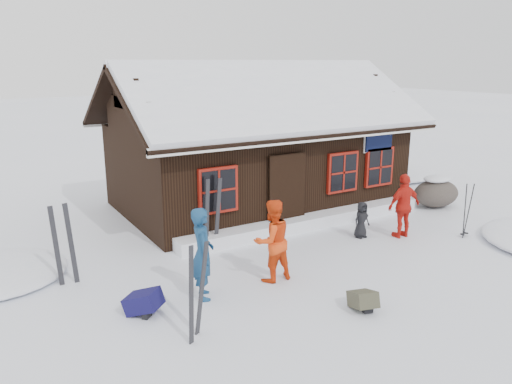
# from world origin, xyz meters

# --- Properties ---
(ground) EXTENTS (120.00, 120.00, 0.00)m
(ground) POSITION_xyz_m (0.00, 0.00, 0.00)
(ground) COLOR white
(ground) RESTS_ON ground
(mountain_hut) EXTENTS (8.90, 6.09, 4.42)m
(mountain_hut) POSITION_xyz_m (1.50, 4.98, 1.58)
(mountain_hut) COLOR black
(mountain_hut) RESTS_ON ground
(snow_drift) EXTENTS (7.60, 0.60, 0.35)m
(snow_drift) POSITION_xyz_m (1.50, 2.25, 0.17)
(snow_drift) COLOR white
(snow_drift) RESTS_ON ground
(snow_mounds) EXTENTS (20.60, 13.20, 0.48)m
(snow_mounds) POSITION_xyz_m (1.65, 1.86, 0.00)
(snow_mounds) COLOR white
(snow_mounds) RESTS_ON ground
(skier_teal) EXTENTS (0.59, 0.74, 1.78)m
(skier_teal) POSITION_xyz_m (-2.69, -0.04, 0.89)
(skier_teal) COLOR navy
(skier_teal) RESTS_ON ground
(skier_orange_left) EXTENTS (0.84, 0.66, 1.70)m
(skier_orange_left) POSITION_xyz_m (-1.15, -0.05, 0.85)
(skier_orange_left) COLOR #E54010
(skier_orange_left) RESTS_ON ground
(skier_orange_right) EXTENTS (0.99, 0.47, 1.65)m
(skier_orange_right) POSITION_xyz_m (3.12, 0.42, 0.83)
(skier_orange_right) COLOR red
(skier_orange_right) RESTS_ON ground
(skier_crouched) EXTENTS (0.47, 0.32, 0.94)m
(skier_crouched) POSITION_xyz_m (2.19, 0.93, 0.47)
(skier_crouched) COLOR black
(skier_crouched) RESTS_ON ground
(boulder) EXTENTS (1.51, 1.14, 0.88)m
(boulder) POSITION_xyz_m (6.11, 1.86, 0.45)
(boulder) COLOR #524841
(boulder) RESTS_ON ground
(ski_pair_left) EXTENTS (0.51, 0.28, 1.63)m
(ski_pair_left) POSITION_xyz_m (-3.37, -1.25, 0.77)
(ski_pair_left) COLOR black
(ski_pair_left) RESTS_ON ground
(ski_pair_mid) EXTENTS (0.47, 0.09, 1.73)m
(ski_pair_mid) POSITION_xyz_m (-4.80, 1.90, 0.81)
(ski_pair_mid) COLOR black
(ski_pair_mid) RESTS_ON ground
(ski_pair_right) EXTENTS (0.52, 0.11, 1.76)m
(ski_pair_right) POSITION_xyz_m (-1.38, 2.20, 0.83)
(ski_pair_right) COLOR black
(ski_pair_right) RESTS_ON ground
(ski_poles) EXTENTS (0.26, 0.13, 1.44)m
(ski_poles) POSITION_xyz_m (4.50, -0.40, 0.68)
(ski_poles) COLOR black
(ski_poles) RESTS_ON ground
(backpack_blue) EXTENTS (0.72, 0.73, 0.32)m
(backpack_blue) POSITION_xyz_m (-3.88, -0.09, 0.16)
(backpack_blue) COLOR #120F41
(backpack_blue) RESTS_ON ground
(backpack_olive) EXTENTS (0.52, 0.61, 0.28)m
(backpack_olive) POSITION_xyz_m (-0.45, -1.99, 0.14)
(backpack_olive) COLOR #3F3E2D
(backpack_olive) RESTS_ON ground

